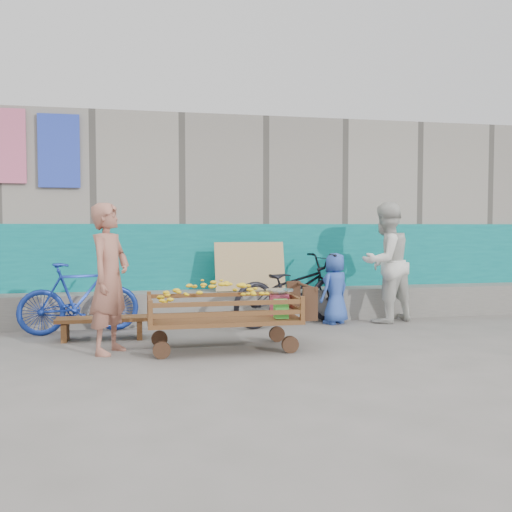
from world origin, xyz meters
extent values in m
plane|color=#605D58|center=(0.00, 0.00, 0.00)|extent=(80.00, 80.00, 0.00)
cube|color=gray|center=(0.00, 4.10, 1.50)|extent=(12.00, 3.00, 3.00)
cube|color=#0B6F74|center=(0.00, 2.58, 0.70)|extent=(12.00, 0.03, 1.40)
cube|color=#615D59|center=(0.00, 2.35, 0.23)|extent=(12.00, 0.50, 0.45)
cube|color=tan|center=(0.30, 2.22, 0.80)|extent=(1.00, 0.19, 0.68)
cube|color=#DB6289|center=(-3.00, 2.56, 2.45)|extent=(0.55, 0.03, 1.00)
cube|color=blue|center=(-2.30, 2.56, 2.40)|extent=(0.55, 0.03, 1.00)
cube|color=brown|center=(-0.34, 0.51, 0.34)|extent=(1.65, 0.82, 0.05)
cylinder|color=#342516|center=(-1.02, 0.21, 0.09)|extent=(0.18, 0.05, 0.18)
cube|color=brown|center=(-1.13, 0.12, 0.49)|extent=(0.05, 0.05, 0.26)
cylinder|color=#342516|center=(-1.02, 0.81, 0.09)|extent=(0.18, 0.05, 0.18)
cube|color=brown|center=(-1.13, 0.89, 0.49)|extent=(0.05, 0.05, 0.26)
cylinder|color=#342516|center=(0.35, 0.21, 0.09)|extent=(0.18, 0.05, 0.18)
cube|color=brown|center=(0.46, 0.12, 0.49)|extent=(0.05, 0.05, 0.26)
cylinder|color=#342516|center=(0.35, 0.81, 0.09)|extent=(0.18, 0.05, 0.18)
cube|color=brown|center=(0.46, 0.89, 0.49)|extent=(0.05, 0.05, 0.26)
cube|color=brown|center=(-0.34, 0.12, 0.46)|extent=(1.59, 0.04, 0.05)
cube|color=brown|center=(-0.34, 0.12, 0.57)|extent=(1.59, 0.04, 0.05)
cube|color=brown|center=(-0.34, 0.89, 0.46)|extent=(1.59, 0.04, 0.05)
cube|color=brown|center=(-0.34, 0.89, 0.57)|extent=(1.59, 0.04, 0.05)
cube|color=brown|center=(-1.13, 0.51, 0.46)|extent=(0.04, 0.77, 0.05)
cube|color=brown|center=(-1.13, 0.51, 0.57)|extent=(0.04, 0.77, 0.05)
cube|color=brown|center=(0.46, 0.51, 0.46)|extent=(0.04, 0.77, 0.05)
cube|color=brown|center=(0.46, 0.51, 0.57)|extent=(0.04, 0.77, 0.05)
cylinder|color=#342516|center=(0.62, 0.51, 0.69)|extent=(0.04, 0.73, 0.04)
cube|color=#342516|center=(0.56, 0.85, 0.53)|extent=(0.16, 0.04, 0.37)
cube|color=#342516|center=(0.56, 0.17, 0.53)|extent=(0.16, 0.04, 0.37)
ellipsoid|color=yellow|center=(-0.43, 0.51, 0.57)|extent=(1.19, 0.64, 0.40)
cylinder|color=#CE416A|center=(0.30, 0.51, 0.49)|extent=(0.22, 0.22, 0.24)
cylinder|color=silver|center=(0.30, 0.51, 0.61)|extent=(0.03, 0.03, 0.05)
cylinder|color=silver|center=(0.30, 0.51, 0.65)|extent=(0.31, 0.31, 0.02)
cube|color=green|center=(0.26, 0.25, 0.48)|extent=(0.15, 0.11, 0.20)
cube|color=brown|center=(-1.68, 1.37, 0.25)|extent=(1.09, 0.33, 0.04)
cube|color=brown|center=(-2.11, 1.37, 0.11)|extent=(0.07, 0.30, 0.22)
cube|color=brown|center=(-1.24, 1.37, 0.11)|extent=(0.07, 0.30, 0.22)
imported|color=#9E614F|center=(-1.55, 0.60, 0.81)|extent=(0.62, 0.70, 1.62)
imported|color=silver|center=(2.20, 1.86, 0.85)|extent=(1.02, 0.92, 1.71)
imported|color=#2D4FAE|center=(1.45, 1.87, 0.50)|extent=(0.58, 0.52, 1.00)
imported|color=black|center=(0.84, 1.90, 0.49)|extent=(1.98, 1.25, 0.98)
imported|color=#18339D|center=(-1.99, 1.85, 0.45)|extent=(1.56, 0.75, 0.91)
camera|label=1|loc=(-1.24, -5.68, 1.37)|focal=40.00mm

